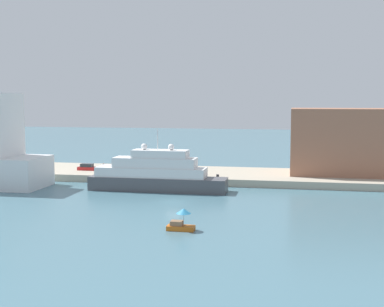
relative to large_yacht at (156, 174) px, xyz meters
name	(u,v)px	position (x,y,z in m)	size (l,w,h in m)	color
ground	(173,202)	(5.39, -9.67, -2.94)	(400.00, 400.00, 0.00)	slate
quay_dock	(200,175)	(5.39, 15.54, -2.23)	(110.00, 18.41, 1.43)	#ADA38E
large_yacht	(156,174)	(0.00, 0.00, 0.00)	(25.01, 4.89, 11.18)	#4C4C51
small_motorboat	(181,221)	(10.58, -27.24, -1.76)	(3.53, 1.90, 2.85)	#C66019
work_barge	(109,186)	(-9.25, 0.85, -2.50)	(5.91, 1.89, 0.88)	olive
harbor_building	(345,141)	(34.32, 18.10, 5.07)	(21.21, 11.92, 13.18)	#9E664C
parked_car	(88,167)	(-18.57, 13.42, -0.93)	(4.27, 1.63, 1.38)	#B21E1E
person_figure	(104,167)	(-14.59, 12.37, -0.69)	(0.36, 0.36, 1.78)	#334C8C
mooring_bollard	(218,176)	(10.17, 7.62, -1.16)	(0.55, 0.55, 0.71)	black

